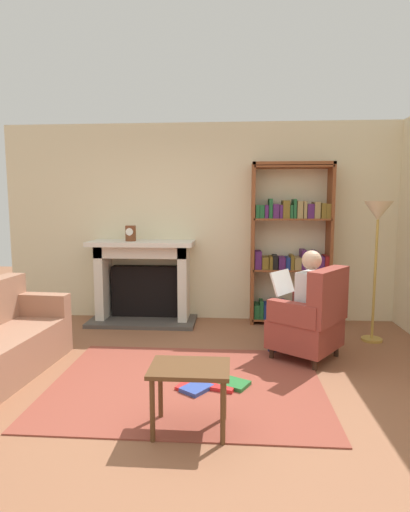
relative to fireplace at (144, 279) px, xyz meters
The scene contains 11 objects.
ground 2.51m from the fireplace, 70.34° to the right, with size 14.00×14.00×0.00m, color #905B3E.
back_wall 1.15m from the fireplace, 16.99° to the left, with size 5.60×0.10×2.70m, color beige.
area_rug 2.24m from the fireplace, 67.66° to the right, with size 2.40×1.80×0.01m, color brown.
fireplace is the anchor object (origin of this frame).
mantel_clock 0.65m from the fireplace, 144.97° to the right, with size 0.14×0.14×0.21m.
bookshelf 2.04m from the fireplace, ahead, with size 1.05×0.32×2.14m.
armchair_reading 2.42m from the fireplace, 32.39° to the right, with size 0.88×0.88×0.97m.
seated_reader 2.29m from the fireplace, 32.18° to the right, with size 0.59×0.56×1.14m.
side_table 2.90m from the fireplace, 71.25° to the right, with size 0.56×0.39×0.48m.
scattered_books 2.39m from the fireplace, 62.82° to the right, with size 0.67×0.43×0.04m.
floor_lamp 3.05m from the fireplace, 12.69° to the right, with size 0.32×0.32×1.64m.
Camera 1 is at (0.41, -3.18, 1.60)m, focal length 28.87 mm.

